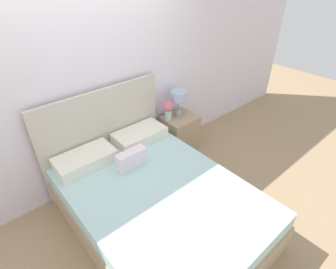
{
  "coord_description": "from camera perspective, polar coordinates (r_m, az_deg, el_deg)",
  "views": [
    {
      "loc": [
        -1.17,
        -2.6,
        2.47
      ],
      "look_at": [
        0.55,
        -0.6,
        0.72
      ],
      "focal_mm": 28.0,
      "sensor_mm": 36.0,
      "label": 1
    }
  ],
  "objects": [
    {
      "name": "table_lamp",
      "position": [
        3.73,
        2.38,
        8.0
      ],
      "size": [
        0.24,
        0.24,
        0.37
      ],
      "color": "#A8B2BC",
      "rests_on": "nightstand"
    },
    {
      "name": "ground_plane",
      "position": [
        3.77,
        -12.55,
        -8.36
      ],
      "size": [
        12.0,
        12.0,
        0.0
      ],
      "primitive_type": "plane",
      "color": "tan"
    },
    {
      "name": "wall_back",
      "position": [
        3.14,
        -16.1,
        10.36
      ],
      "size": [
        8.0,
        0.06,
        2.6
      ],
      "color": "white",
      "rests_on": "ground_plane"
    },
    {
      "name": "bed",
      "position": [
        2.93,
        -3.04,
        -14.25
      ],
      "size": [
        1.6,
        2.19,
        1.26
      ],
      "color": "tan",
      "rests_on": "ground_plane"
    },
    {
      "name": "flower_vase",
      "position": [
        3.64,
        0.08,
        5.69
      ],
      "size": [
        0.16,
        0.16,
        0.29
      ],
      "color": "silver",
      "rests_on": "nightstand"
    },
    {
      "name": "nightstand",
      "position": [
        3.94,
        2.5,
        0.06
      ],
      "size": [
        0.47,
        0.43,
        0.6
      ],
      "color": "tan",
      "rests_on": "ground_plane"
    }
  ]
}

